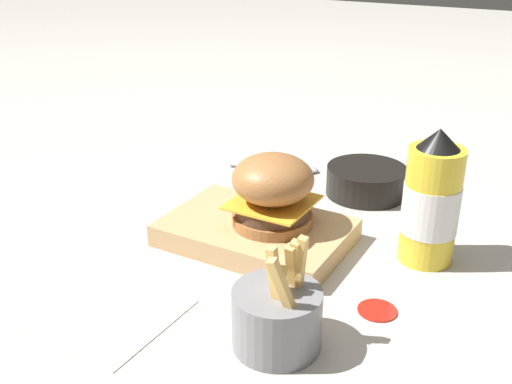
{
  "coord_description": "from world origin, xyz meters",
  "views": [
    {
      "loc": [
        -0.45,
        0.78,
        0.44
      ],
      "look_at": [
        -0.06,
        0.08,
        0.08
      ],
      "focal_mm": 42.0,
      "sensor_mm": 36.0,
      "label": 1
    }
  ],
  "objects_px": {
    "serving_board": "(256,232)",
    "ketchup_bottle": "(431,203)",
    "side_bowl": "(366,180)",
    "burger": "(273,190)",
    "fries_basket": "(277,316)",
    "spoon": "(291,169)"
  },
  "relations": [
    {
      "from": "ketchup_bottle",
      "to": "side_bowl",
      "type": "relative_size",
      "value": 1.39
    },
    {
      "from": "fries_basket",
      "to": "spoon",
      "type": "bearing_deg",
      "value": -65.36
    },
    {
      "from": "serving_board",
      "to": "side_bowl",
      "type": "height_order",
      "value": "side_bowl"
    },
    {
      "from": "burger",
      "to": "spoon",
      "type": "distance_m",
      "value": 0.31
    },
    {
      "from": "serving_board",
      "to": "ketchup_bottle",
      "type": "height_order",
      "value": "ketchup_bottle"
    },
    {
      "from": "ketchup_bottle",
      "to": "side_bowl",
      "type": "height_order",
      "value": "ketchup_bottle"
    },
    {
      "from": "serving_board",
      "to": "ketchup_bottle",
      "type": "xyz_separation_m",
      "value": [
        -0.24,
        -0.08,
        0.07
      ]
    },
    {
      "from": "serving_board",
      "to": "fries_basket",
      "type": "height_order",
      "value": "fries_basket"
    },
    {
      "from": "ketchup_bottle",
      "to": "burger",
      "type": "bearing_deg",
      "value": 18.12
    },
    {
      "from": "burger",
      "to": "ketchup_bottle",
      "type": "relative_size",
      "value": 0.61
    },
    {
      "from": "burger",
      "to": "spoon",
      "type": "relative_size",
      "value": 0.7
    },
    {
      "from": "spoon",
      "to": "side_bowl",
      "type": "bearing_deg",
      "value": -30.73
    },
    {
      "from": "side_bowl",
      "to": "serving_board",
      "type": "bearing_deg",
      "value": 71.75
    },
    {
      "from": "fries_basket",
      "to": "side_bowl",
      "type": "xyz_separation_m",
      "value": [
        0.06,
        -0.45,
        -0.01
      ]
    },
    {
      "from": "burger",
      "to": "side_bowl",
      "type": "height_order",
      "value": "burger"
    },
    {
      "from": "ketchup_bottle",
      "to": "spoon",
      "type": "distance_m",
      "value": 0.39
    },
    {
      "from": "burger",
      "to": "spoon",
      "type": "xyz_separation_m",
      "value": [
        0.11,
        -0.28,
        -0.08
      ]
    },
    {
      "from": "burger",
      "to": "serving_board",
      "type": "bearing_deg",
      "value": 17.66
    },
    {
      "from": "ketchup_bottle",
      "to": "spoon",
      "type": "xyz_separation_m",
      "value": [
        0.32,
        -0.21,
        -0.08
      ]
    },
    {
      "from": "burger",
      "to": "fries_basket",
      "type": "relative_size",
      "value": 0.88
    },
    {
      "from": "burger",
      "to": "spoon",
      "type": "bearing_deg",
      "value": -69.17
    },
    {
      "from": "ketchup_bottle",
      "to": "serving_board",
      "type": "bearing_deg",
      "value": 18.07
    }
  ]
}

